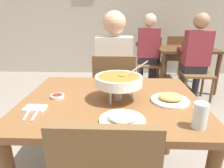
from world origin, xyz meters
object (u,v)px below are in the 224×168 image
at_px(curry_bowl, 119,81).
at_px(patron_bg_left, 148,47).
at_px(diner_main, 114,68).
at_px(rice_plate, 122,118).
at_px(drink_glass, 200,117).
at_px(chair_bg_left, 149,59).
at_px(patron_bg_middle, 196,53).
at_px(chair_bg_right, 175,55).
at_px(appetizer_plate, 170,99).
at_px(sauce_dish, 57,96).
at_px(dining_table_far, 185,55).
at_px(chair_diner_main, 114,90).
at_px(dining_table_main, 111,113).
at_px(chair_bg_middle, 195,67).

relative_size(curry_bowl, patron_bg_left, 0.25).
height_order(diner_main, rice_plate, diner_main).
relative_size(drink_glass, chair_bg_left, 0.14).
height_order(drink_glass, patron_bg_left, patron_bg_left).
relative_size(rice_plate, chair_bg_left, 0.27).
relative_size(curry_bowl, patron_bg_middle, 0.25).
bearing_deg(curry_bowl, chair_bg_right, 67.82).
distance_m(appetizer_plate, sauce_dish, 0.74).
distance_m(dining_table_far, patron_bg_middle, 0.57).
xyz_separation_m(dining_table_far, chair_bg_right, (-0.03, 0.52, -0.10)).
bearing_deg(chair_bg_left, patron_bg_middle, -47.67).
bearing_deg(sauce_dish, chair_bg_left, 67.80).
height_order(chair_diner_main, dining_table_far, chair_diner_main).
distance_m(dining_table_main, drink_glass, 0.58).
distance_m(diner_main, patron_bg_left, 1.64).
bearing_deg(dining_table_main, chair_diner_main, 90.00).
bearing_deg(dining_table_main, rice_plate, -76.82).
bearing_deg(chair_bg_right, drink_glass, -103.48).
xyz_separation_m(dining_table_main, patron_bg_middle, (1.19, 1.73, 0.12)).
height_order(chair_bg_right, patron_bg_middle, patron_bg_middle).
xyz_separation_m(dining_table_main, chair_bg_middle, (1.23, 1.78, -0.12)).
bearing_deg(curry_bowl, drink_glass, -39.77).
xyz_separation_m(drink_glass, dining_table_far, (0.78, 2.62, -0.19)).
bearing_deg(drink_glass, chair_diner_main, 112.12).
relative_size(chair_diner_main, appetizer_plate, 3.75).
xyz_separation_m(sauce_dish, chair_bg_middle, (1.59, 1.79, -0.24)).
height_order(sauce_dish, patron_bg_left, patron_bg_left).
relative_size(chair_bg_left, patron_bg_left, 0.69).
xyz_separation_m(chair_diner_main, rice_plate, (0.07, -1.05, 0.25)).
distance_m(curry_bowl, dining_table_far, 2.59).
xyz_separation_m(appetizer_plate, sauce_dish, (-0.74, 0.03, -0.01)).
height_order(appetizer_plate, sauce_dish, appetizer_plate).
distance_m(dining_table_main, appetizer_plate, 0.40).
distance_m(curry_bowl, appetizer_plate, 0.35).
relative_size(diner_main, drink_glass, 10.08).
relative_size(rice_plate, chair_bg_middle, 0.27).
relative_size(curry_bowl, appetizer_plate, 1.39).
distance_m(chair_bg_middle, patron_bg_middle, 0.24).
height_order(dining_table_main, diner_main, diner_main).
relative_size(diner_main, patron_bg_left, 1.00).
distance_m(appetizer_plate, dining_table_far, 2.47).
relative_size(appetizer_plate, patron_bg_middle, 0.18).
xyz_separation_m(dining_table_far, chair_bg_left, (-0.61, 0.09, -0.10)).
distance_m(rice_plate, drink_glass, 0.38).
bearing_deg(appetizer_plate, rice_plate, -139.18).
xyz_separation_m(drink_glass, patron_bg_middle, (0.75, 2.07, -0.05)).
bearing_deg(chair_bg_left, patron_bg_left, -132.42).
xyz_separation_m(rice_plate, dining_table_far, (1.15, 2.58, -0.15)).
height_order(chair_bg_middle, chair_bg_right, same).
height_order(dining_table_main, rice_plate, rice_plate).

